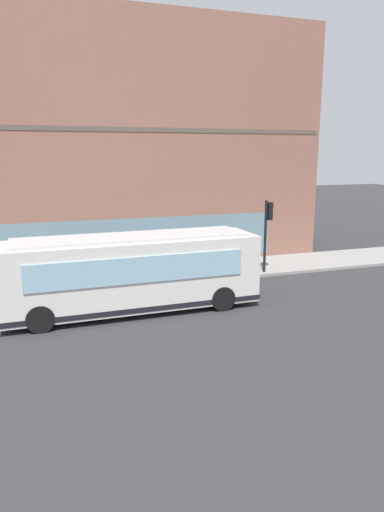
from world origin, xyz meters
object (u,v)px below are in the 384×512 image
newspaper_vending_box (102,269)px  pedestrian_near_hydrant (196,248)px  city_bus_nearside (132,273)px  fire_hydrant (191,271)px  traffic_light_near_corner (268,222)px

newspaper_vending_box → pedestrian_near_hydrant: bearing=-80.5°
city_bus_nearside → fire_hydrant: bearing=-46.5°
pedestrian_near_hydrant → newspaper_vending_box: pedestrian_near_hydrant is taller
traffic_light_near_corner → newspaper_vending_box: bearing=79.2°
traffic_light_near_corner → fire_hydrant: 4.66m
pedestrian_near_hydrant → city_bus_nearside: bearing=140.9°
newspaper_vending_box → city_bus_nearside: bearing=-174.4°
city_bus_nearside → fire_hydrant: size_ratio=13.61×
city_bus_nearside → fire_hydrant: 5.18m
fire_hydrant → newspaper_vending_box: size_ratio=0.82×
city_bus_nearside → newspaper_vending_box: 5.07m
pedestrian_near_hydrant → newspaper_vending_box: size_ratio=1.87×
city_bus_nearside → pedestrian_near_hydrant: (5.83, -4.73, -0.44)m
newspaper_vending_box → traffic_light_near_corner: bearing=-100.8°
city_bus_nearside → traffic_light_near_corner: size_ratio=2.70×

